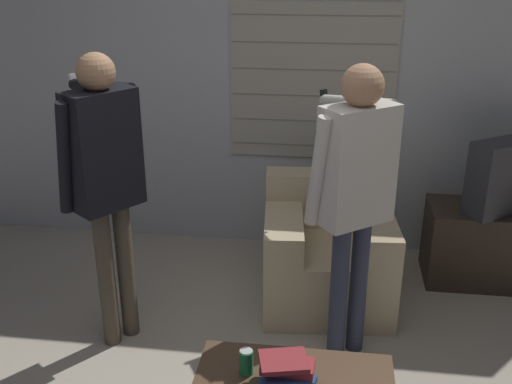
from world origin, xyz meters
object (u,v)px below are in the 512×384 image
(armchair_beige, at_px, (327,253))
(soda_can, at_px, (246,362))
(person_right_standing, at_px, (354,181))
(spare_remote, at_px, (304,361))
(person_left_standing, at_px, (104,169))
(book_stack, at_px, (287,372))

(armchair_beige, relative_size, soda_can, 7.05)
(person_right_standing, relative_size, spare_remote, 12.54)
(person_left_standing, height_order, book_stack, person_left_standing)
(person_left_standing, xyz_separation_m, soda_can, (0.89, -0.73, -0.63))
(spare_remote, bearing_deg, person_left_standing, 129.30)
(armchair_beige, height_order, person_left_standing, person_left_standing)
(armchair_beige, bearing_deg, soda_can, 70.35)
(soda_can, relative_size, spare_remote, 0.93)
(person_left_standing, bearing_deg, armchair_beige, -27.20)
(person_right_standing, xyz_separation_m, soda_can, (-0.47, -0.76, -0.62))
(person_left_standing, distance_m, person_right_standing, 1.36)
(armchair_beige, bearing_deg, person_right_standing, 97.08)
(book_stack, distance_m, spare_remote, 0.18)
(spare_remote, bearing_deg, armchair_beige, 63.88)
(person_right_standing, height_order, soda_can, person_right_standing)
(person_right_standing, distance_m, spare_remote, 0.96)
(armchair_beige, distance_m, spare_remote, 1.23)
(armchair_beige, xyz_separation_m, person_left_standing, (-1.24, -0.60, 0.76))
(book_stack, distance_m, soda_can, 0.20)
(soda_can, bearing_deg, person_right_standing, 58.52)
(soda_can, xyz_separation_m, spare_remote, (0.26, 0.11, -0.05))
(person_right_standing, relative_size, book_stack, 6.21)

